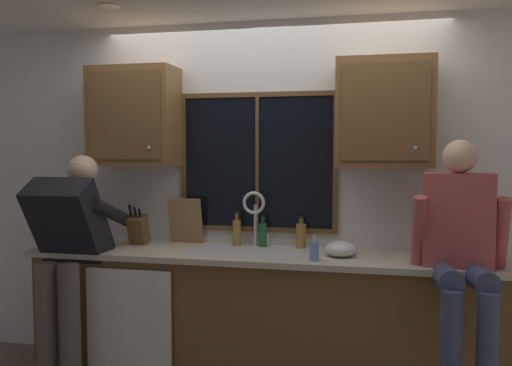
{
  "coord_description": "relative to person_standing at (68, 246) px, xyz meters",
  "views": [
    {
      "loc": [
        0.72,
        -3.78,
        1.63
      ],
      "look_at": [
        -0.04,
        -0.3,
        1.39
      ],
      "focal_mm": 36.95,
      "sensor_mm": 36.0,
      "label": 1
    }
  ],
  "objects": [
    {
      "name": "bottle_green_glass",
      "position": [
        1.04,
        0.52,
        0.05
      ],
      "size": [
        0.06,
        0.06,
        0.25
      ],
      "color": "olive",
      "rests_on": "countertop"
    },
    {
      "name": "back_wall",
      "position": [
        1.26,
        0.69,
        0.31
      ],
      "size": [
        5.55,
        0.12,
        2.55
      ],
      "primitive_type": "cube",
      "color": "silver",
      "rests_on": "floor"
    },
    {
      "name": "person_standing",
      "position": [
        0.0,
        0.0,
        0.0
      ],
      "size": [
        0.53,
        0.68,
        1.58
      ],
      "color": "#595147",
      "rests_on": "floor"
    },
    {
      "name": "upper_cabinet_right",
      "position": [
        2.07,
        0.46,
        0.89
      ],
      "size": [
        0.63,
        0.36,
        0.72
      ],
      "color": "brown"
    },
    {
      "name": "lower_cabinet_run",
      "position": [
        1.26,
        0.34,
        -0.53
      ],
      "size": [
        3.15,
        0.58,
        0.88
      ],
      "primitive_type": "cube",
      "color": "brown",
      "rests_on": "floor"
    },
    {
      "name": "sink",
      "position": [
        1.17,
        0.33,
        -0.15
      ],
      "size": [
        0.8,
        0.46,
        0.21
      ],
      "color": "#B7B7BC",
      "rests_on": "lower_cabinet_run"
    },
    {
      "name": "person_sitting_on_counter",
      "position": [
        2.5,
        0.06,
        0.14
      ],
      "size": [
        0.54,
        0.62,
        1.26
      ],
      "color": "#384260",
      "rests_on": "countertop"
    },
    {
      "name": "window_frame_top",
      "position": [
        1.17,
        0.61,
        1.05
      ],
      "size": [
        1.17,
        0.02,
        0.04
      ],
      "primitive_type": "cube",
      "color": "brown"
    },
    {
      "name": "window_frame_left",
      "position": [
        0.6,
        0.61,
        0.56
      ],
      "size": [
        0.03,
        0.02,
        0.95
      ],
      "primitive_type": "cube",
      "color": "brown"
    },
    {
      "name": "mixing_bowl",
      "position": [
        1.8,
        0.3,
        -0.0
      ],
      "size": [
        0.21,
        0.21,
        0.11
      ],
      "primitive_type": "ellipsoid",
      "color": "silver",
      "rests_on": "countertop"
    },
    {
      "name": "soap_dispenser",
      "position": [
        1.64,
        0.12,
        0.02
      ],
      "size": [
        0.06,
        0.07,
        0.17
      ],
      "color": "#668CCC",
      "rests_on": "countertop"
    },
    {
      "name": "cutting_board",
      "position": [
        0.64,
        0.54,
        0.12
      ],
      "size": [
        0.25,
        0.09,
        0.34
      ],
      "primitive_type": "cube",
      "rotation": [
        0.21,
        0.0,
        0.0
      ],
      "color": "#997047",
      "rests_on": "countertop"
    },
    {
      "name": "window_frame_right",
      "position": [
        1.74,
        0.61,
        0.56
      ],
      "size": [
        0.04,
        0.02,
        0.95
      ],
      "primitive_type": "cube",
      "color": "brown"
    },
    {
      "name": "bottle_amber_small",
      "position": [
        1.23,
        0.52,
        0.04
      ],
      "size": [
        0.06,
        0.06,
        0.22
      ],
      "color": "#1E592D",
      "rests_on": "countertop"
    },
    {
      "name": "knife_block",
      "position": [
        0.32,
        0.42,
        0.06
      ],
      "size": [
        0.12,
        0.18,
        0.32
      ],
      "color": "brown",
      "rests_on": "countertop"
    },
    {
      "name": "faucet",
      "position": [
        1.18,
        0.51,
        0.21
      ],
      "size": [
        0.18,
        0.09,
        0.4
      ],
      "color": "silver",
      "rests_on": "countertop"
    },
    {
      "name": "bottle_tall_clear",
      "position": [
        1.51,
        0.53,
        0.04
      ],
      "size": [
        0.07,
        0.07,
        0.23
      ],
      "color": "olive",
      "rests_on": "countertop"
    },
    {
      "name": "window_glass",
      "position": [
        1.17,
        0.62,
        0.56
      ],
      "size": [
        1.1,
        0.02,
        0.95
      ],
      "primitive_type": "cube",
      "color": "black"
    },
    {
      "name": "window_mullion_center",
      "position": [
        1.17,
        0.61,
        0.56
      ],
      "size": [
        0.02,
        0.02,
        0.95
      ],
      "primitive_type": "cube",
      "color": "brown"
    },
    {
      "name": "ceiling_downlight_left",
      "position": [
        0.32,
        0.03,
        1.58
      ],
      "size": [
        0.14,
        0.14,
        0.01
      ],
      "primitive_type": "cylinder",
      "color": "#FFEAB2"
    },
    {
      "name": "countertop",
      "position": [
        1.26,
        0.32,
        -0.07
      ],
      "size": [
        3.21,
        0.62,
        0.04
      ],
      "primitive_type": "cube",
      "color": "beige",
      "rests_on": "lower_cabinet_run"
    },
    {
      "name": "upper_cabinet_left",
      "position": [
        0.28,
        0.46,
        0.89
      ],
      "size": [
        0.63,
        0.36,
        0.72
      ],
      "color": "brown"
    },
    {
      "name": "dishwasher_front",
      "position": [
        0.42,
        0.02,
        -0.51
      ],
      "size": [
        0.6,
        0.02,
        0.74
      ],
      "primitive_type": "cube",
      "color": "white"
    },
    {
      "name": "window_frame_bottom",
      "position": [
        1.17,
        0.61,
        0.06
      ],
      "size": [
        1.17,
        0.02,
        0.04
      ],
      "primitive_type": "cube",
      "color": "brown"
    }
  ]
}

